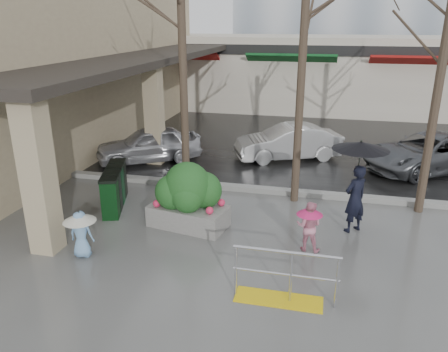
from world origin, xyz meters
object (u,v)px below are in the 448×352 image
at_px(woman, 357,177).
at_px(child_pink, 309,224).
at_px(child_blue, 81,229).
at_px(handrail, 283,283).
at_px(car_b, 288,142).
at_px(tree_west, 181,10).
at_px(planter, 188,196).
at_px(tree_midwest, 306,2).
at_px(car_c, 429,152).
at_px(car_a, 149,144).
at_px(news_boxes, 115,188).

relative_size(woman, child_pink, 1.98).
relative_size(child_pink, child_blue, 1.09).
height_order(handrail, car_b, car_b).
xyz_separation_m(handrail, tree_west, (-3.36, 4.80, 4.71)).
xyz_separation_m(handrail, planter, (-2.58, 2.56, 0.41)).
distance_m(tree_midwest, car_b, 6.07).
distance_m(tree_west, woman, 6.20).
relative_size(tree_west, child_pink, 5.92).
bearing_deg(child_pink, car_c, -112.83).
height_order(child_pink, planter, planter).
distance_m(tree_west, car_c, 9.37).
distance_m(woman, car_a, 8.08).
distance_m(child_blue, news_boxes, 2.70).
height_order(woman, car_c, woman).
xyz_separation_m(planter, car_b, (1.86, 6.15, -0.16)).
bearing_deg(handrail, car_c, 64.64).
bearing_deg(news_boxes, child_pink, -31.25).
xyz_separation_m(child_pink, planter, (-2.93, 0.56, 0.15)).
distance_m(tree_midwest, car_a, 7.53).
distance_m(child_blue, planter, 2.64).
xyz_separation_m(handrail, tree_midwest, (-0.16, 4.80, 4.86)).
xyz_separation_m(tree_west, news_boxes, (-1.54, -1.54, -4.54)).
xyz_separation_m(handrail, child_pink, (0.35, 2.01, 0.26)).
height_order(tree_midwest, car_a, tree_midwest).
height_order(child_pink, car_a, car_a).
height_order(tree_west, news_boxes, tree_west).
relative_size(tree_west, child_blue, 6.46).
bearing_deg(car_a, child_blue, -21.10).
bearing_deg(child_pink, handrail, 86.75).
relative_size(tree_midwest, car_b, 1.83).
relative_size(planter, car_a, 0.55).
bearing_deg(car_a, car_b, 74.95).
distance_m(child_pink, planter, 2.99).
height_order(child_blue, car_a, car_a).
height_order(planter, car_a, planter).
distance_m(child_pink, news_boxes, 5.40).
relative_size(car_b, car_c, 0.84).
bearing_deg(news_boxes, child_blue, -96.21).
distance_m(tree_midwest, woman, 4.43).
bearing_deg(child_blue, news_boxes, -83.13).
height_order(handrail, tree_west, tree_west).
bearing_deg(car_a, child_pink, 16.88).
xyz_separation_m(tree_midwest, car_b, (-0.56, 3.91, -4.60)).
relative_size(handrail, car_c, 0.42).
height_order(tree_west, tree_midwest, tree_midwest).
bearing_deg(child_pink, news_boxes, -6.72).
height_order(tree_midwest, woman, tree_midwest).
height_order(planter, news_boxes, planter).
distance_m(tree_midwest, child_pink, 5.40).
height_order(news_boxes, car_b, car_b).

